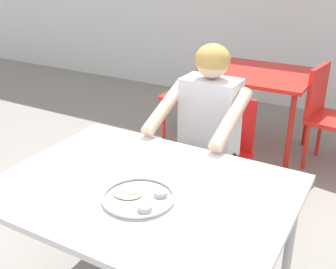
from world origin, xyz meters
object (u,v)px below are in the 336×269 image
diner_foreground (203,128)px  chair_red_left (195,91)px  table_foreground (144,198)px  table_background_red (261,83)px  thali_tray (139,197)px  chair_foreground (216,148)px  chair_red_right (328,111)px

diner_foreground → chair_red_left: bearing=117.6°
table_foreground → table_background_red: table_background_red is taller
thali_tray → chair_red_left: (-0.77, 2.13, -0.26)m
diner_foreground → chair_foreground: bearing=89.7°
table_foreground → diner_foreground: bearing=94.3°
chair_foreground → chair_red_right: size_ratio=0.97×
chair_foreground → diner_foreground: diner_foreground is taller
chair_foreground → table_background_red: chair_foreground is taller
table_background_red → chair_red_right: size_ratio=1.00×
table_foreground → chair_red_left: chair_red_left is taller
diner_foreground → table_background_red: size_ratio=1.41×
table_foreground → thali_tray: bearing=-67.1°
table_foreground → thali_tray: (0.04, -0.10, 0.07)m
chair_red_left → chair_red_right: size_ratio=0.95×
chair_foreground → chair_red_right: 1.20m
diner_foreground → chair_red_right: bearing=68.2°
table_foreground → diner_foreground: diner_foreground is taller
thali_tray → chair_red_left: 2.28m
thali_tray → chair_red_left: size_ratio=0.38×
table_foreground → table_background_red: (-0.11, 2.04, -0.02)m
chair_red_left → diner_foreground: bearing=-62.4°
chair_red_right → thali_tray: bearing=-101.2°
chair_foreground → diner_foreground: (-0.00, -0.22, 0.23)m
table_foreground → chair_foreground: (-0.05, 0.96, -0.17)m
thali_tray → chair_red_right: bearing=78.8°
table_background_red → chair_red_right: bearing=-0.0°
table_foreground → chair_red_right: 2.10m
table_foreground → chair_foreground: chair_foreground is taller
thali_tray → diner_foreground: 0.84m
chair_foreground → diner_foreground: 0.32m
diner_foreground → chair_red_left: diner_foreground is taller
table_foreground → chair_red_right: size_ratio=1.51×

